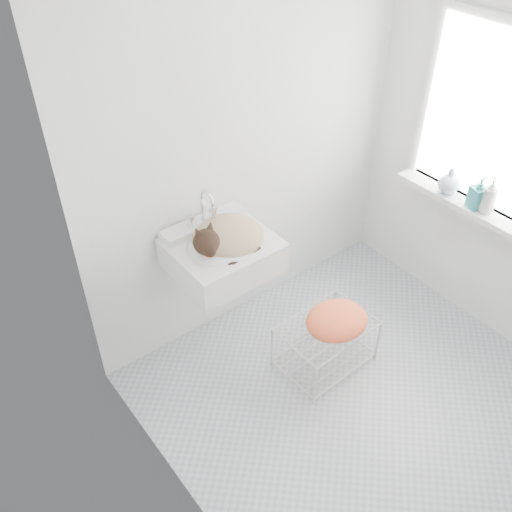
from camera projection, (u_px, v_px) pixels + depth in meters
floor at (352, 392)px, 3.37m from camera, size 2.20×2.00×0.02m
back_wall at (248, 138)px, 3.20m from camera, size 2.20×0.02×2.50m
left_wall at (172, 327)px, 2.06m from camera, size 0.02×2.00×2.50m
window_glass at (491, 119)px, 3.16m from camera, size 0.01×0.80×1.00m
window_frame at (489, 120)px, 3.15m from camera, size 0.04×0.90×1.10m
windowsill at (461, 202)px, 3.45m from camera, size 0.16×0.88×0.04m
sink at (222, 242)px, 3.11m from camera, size 0.56×0.49×0.22m
faucet at (202, 206)px, 3.13m from camera, size 0.20×0.14×0.20m
cat at (226, 237)px, 3.08m from camera, size 0.45×0.39×0.26m
wire_rack at (325, 345)px, 3.46m from camera, size 0.55×0.39×0.32m
towel at (336, 326)px, 3.30m from camera, size 0.42×0.34×0.15m
bottle_a at (485, 212)px, 3.33m from camera, size 0.10×0.10×0.19m
bottle_b at (475, 207)px, 3.37m from camera, size 0.11×0.11×0.20m
bottle_c at (447, 192)px, 3.50m from camera, size 0.16×0.16×0.17m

